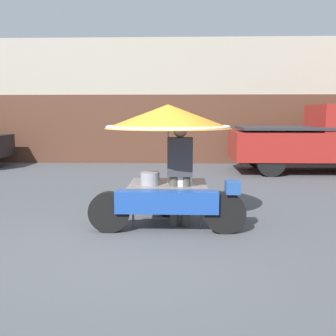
% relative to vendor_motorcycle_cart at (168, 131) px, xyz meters
% --- Properties ---
extents(ground_plane, '(36.00, 36.00, 0.00)m').
position_rel_vendor_motorcycle_cart_xyz_m(ground_plane, '(-0.45, -1.07, -1.46)').
color(ground_plane, '#4C4F54').
extents(shopfront_building, '(28.00, 2.06, 4.33)m').
position_rel_vendor_motorcycle_cart_xyz_m(shopfront_building, '(-0.45, 8.37, 0.70)').
color(shopfront_building, '#B2A893').
rests_on(shopfront_building, ground).
extents(vendor_motorcycle_cart, '(2.28, 1.99, 1.87)m').
position_rel_vendor_motorcycle_cart_xyz_m(vendor_motorcycle_cart, '(0.00, 0.00, 0.00)').
color(vendor_motorcycle_cart, black).
rests_on(vendor_motorcycle_cart, ground).
extents(vendor_person, '(0.38, 0.22, 1.58)m').
position_rel_vendor_motorcycle_cart_xyz_m(vendor_person, '(0.19, -0.19, -0.58)').
color(vendor_person, '#4C473D').
rests_on(vendor_person, ground).
extents(pickup_truck, '(4.87, 1.99, 2.00)m').
position_rel_vendor_motorcycle_cart_xyz_m(pickup_truck, '(4.30, 5.41, -0.49)').
color(pickup_truck, black).
rests_on(pickup_truck, ground).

